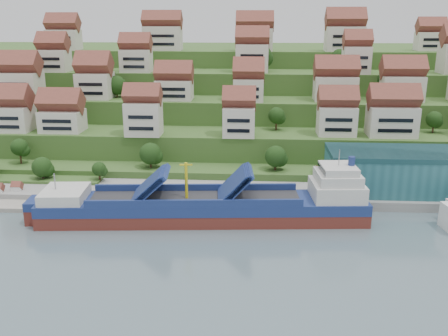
{
  "coord_description": "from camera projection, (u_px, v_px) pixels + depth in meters",
  "views": [
    {
      "loc": [
        4.02,
        -100.68,
        42.72
      ],
      "look_at": [
        -3.28,
        14.0,
        8.0
      ],
      "focal_mm": 40.0,
      "sensor_mm": 36.0,
      "label": 1
    }
  ],
  "objects": [
    {
      "name": "quay",
      "position": [
        319.0,
        196.0,
        121.58
      ],
      "size": [
        180.0,
        14.0,
        2.2
      ],
      "primitive_type": "cube",
      "color": "gray",
      "rests_on": "ground"
    },
    {
      "name": "hillside",
      "position": [
        246.0,
        99.0,
        204.63
      ],
      "size": [
        260.0,
        128.0,
        31.0
      ],
      "color": "#2D4C1E",
      "rests_on": "ground"
    },
    {
      "name": "hillside_trees",
      "position": [
        211.0,
        105.0,
        149.07
      ],
      "size": [
        138.72,
        62.76,
        30.98
      ],
      "color": "#1E3F15",
      "rests_on": "ground"
    },
    {
      "name": "pebble_beach",
      "position": [
        4.0,
        195.0,
        123.63
      ],
      "size": [
        45.0,
        20.0,
        1.0
      ],
      "primitive_type": "cube",
      "color": "gray",
      "rests_on": "ground"
    },
    {
      "name": "flagpole",
      "position": [
        315.0,
        179.0,
        115.25
      ],
      "size": [
        1.28,
        0.16,
        8.0
      ],
      "color": "gray",
      "rests_on": "quay"
    },
    {
      "name": "cargo_ship",
      "position": [
        213.0,
        207.0,
        108.93
      ],
      "size": [
        71.45,
        16.64,
        15.61
      ],
      "rotation": [
        0.0,
        0.0,
        0.08
      ],
      "color": "maroon",
      "rests_on": "ground"
    },
    {
      "name": "hillside_village",
      "position": [
        252.0,
        78.0,
        159.2
      ],
      "size": [
        155.65,
        65.16,
        28.68
      ],
      "color": "beige",
      "rests_on": "ground"
    },
    {
      "name": "ground",
      "position": [
        235.0,
        222.0,
        108.78
      ],
      "size": [
        300.0,
        300.0,
        0.0
      ],
      "primitive_type": "plane",
      "color": "slate",
      "rests_on": "ground"
    }
  ]
}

